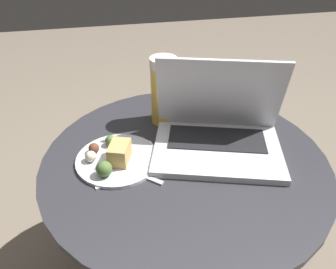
% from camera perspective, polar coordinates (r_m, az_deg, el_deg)
% --- Properties ---
extents(table, '(0.75, 0.75, 0.53)m').
position_cam_1_polar(table, '(0.96, 2.68, -10.39)').
color(table, '#515156').
rests_on(table, ground_plane).
extents(napkin, '(0.21, 0.16, 0.00)m').
position_cam_1_polar(napkin, '(0.85, -7.37, -4.96)').
color(napkin, silver).
rests_on(napkin, table).
extents(laptop, '(0.39, 0.32, 0.24)m').
position_cam_1_polar(laptop, '(0.88, 8.64, 0.66)').
color(laptop, silver).
rests_on(laptop, table).
extents(beer_glass, '(0.08, 0.08, 0.20)m').
position_cam_1_polar(beer_glass, '(0.96, -0.76, 7.60)').
color(beer_glass, gold).
rests_on(beer_glass, table).
extents(snack_plate, '(0.21, 0.21, 0.06)m').
position_cam_1_polar(snack_plate, '(0.85, -9.18, -3.95)').
color(snack_plate, silver).
rests_on(snack_plate, table).
extents(fork, '(0.13, 0.12, 0.00)m').
position_cam_1_polar(fork, '(0.82, -6.68, -6.22)').
color(fork, '#B2B2B7').
rests_on(fork, table).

